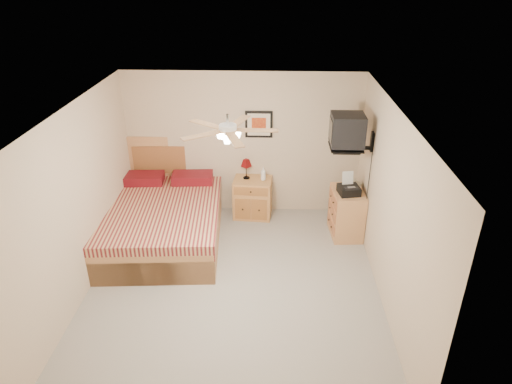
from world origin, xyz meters
TOP-DOWN VIEW (x-y plane):
  - floor at (0.00, 0.00)m, footprint 4.50×4.50m
  - ceiling at (0.00, 0.00)m, footprint 4.00×4.50m
  - wall_back at (0.00, 2.25)m, footprint 4.00×0.04m
  - wall_front at (0.00, -2.25)m, footprint 4.00×0.04m
  - wall_left at (-2.00, 0.00)m, footprint 0.04×4.50m
  - wall_right at (2.00, 0.00)m, footprint 0.04×4.50m
  - bed at (-1.23, 1.12)m, footprint 1.94×2.46m
  - nightstand at (0.17, 2.00)m, footprint 0.68×0.53m
  - table_lamp at (0.06, 2.06)m, footprint 0.21×0.21m
  - lotion_bottle at (0.36, 2.01)m, footprint 0.10×0.10m
  - framed_picture at (0.27, 2.23)m, footprint 0.46×0.04m
  - dresser at (1.73, 1.44)m, footprint 0.52×0.71m
  - fax_machine at (1.71, 1.35)m, footprint 0.37×0.39m
  - magazine_lower at (1.74, 1.64)m, footprint 0.27×0.33m
  - magazine_upper at (1.74, 1.64)m, footprint 0.31×0.34m
  - wall_tv at (1.75, 1.34)m, footprint 0.56×0.46m
  - ceiling_fan at (0.00, -0.20)m, footprint 1.14×1.14m

SIDE VIEW (x-z plane):
  - floor at x=0.00m, z-range 0.00..0.00m
  - nightstand at x=0.17m, z-range 0.00..0.70m
  - dresser at x=1.73m, z-range 0.00..0.80m
  - bed at x=-1.23m, z-range 0.00..1.52m
  - magazine_lower at x=1.74m, z-range 0.80..0.82m
  - lotion_bottle at x=0.36m, z-range 0.70..0.93m
  - magazine_upper at x=1.74m, z-range 0.82..0.84m
  - table_lamp at x=0.06m, z-range 0.70..1.05m
  - fax_machine at x=1.71m, z-range 0.80..1.13m
  - wall_back at x=0.00m, z-range 0.00..2.50m
  - wall_front at x=0.00m, z-range 0.00..2.50m
  - wall_left at x=-2.00m, z-range 0.00..2.50m
  - wall_right at x=2.00m, z-range 0.00..2.50m
  - framed_picture at x=0.27m, z-range 1.39..1.85m
  - wall_tv at x=1.75m, z-range 1.52..2.10m
  - ceiling_fan at x=0.00m, z-range 2.22..2.50m
  - ceiling at x=0.00m, z-range 2.48..2.52m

